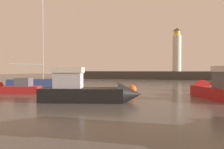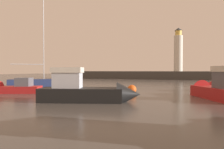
{
  "view_description": "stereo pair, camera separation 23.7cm",
  "coord_description": "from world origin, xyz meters",
  "px_view_note": "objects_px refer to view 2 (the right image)",
  "views": [
    {
      "loc": [
        6.18,
        -0.83,
        2.54
      ],
      "look_at": [
        -0.97,
        21.02,
        2.08
      ],
      "focal_mm": 31.35,
      "sensor_mm": 36.0,
      "label": 1
    },
    {
      "loc": [
        6.41,
        -0.76,
        2.54
      ],
      "look_at": [
        -0.97,
        21.02,
        2.08
      ],
      "focal_mm": 31.35,
      "sensor_mm": 36.0,
      "label": 2
    }
  ],
  "objects_px": {
    "motorboat_3": "(92,91)",
    "sailboat_moored": "(38,83)",
    "lighthouse": "(178,51)",
    "mooring_buoy": "(132,89)",
    "motorboat_0": "(10,88)",
    "motorboat_1": "(212,89)"
  },
  "relations": [
    {
      "from": "lighthouse",
      "to": "motorboat_3",
      "type": "distance_m",
      "value": 45.82
    },
    {
      "from": "lighthouse",
      "to": "sailboat_moored",
      "type": "relative_size",
      "value": 0.89
    },
    {
      "from": "motorboat_1",
      "to": "sailboat_moored",
      "type": "height_order",
      "value": "sailboat_moored"
    },
    {
      "from": "lighthouse",
      "to": "motorboat_3",
      "type": "xyz_separation_m",
      "value": [
        -6.71,
        -44.72,
        -7.41
      ]
    },
    {
      "from": "motorboat_1",
      "to": "motorboat_3",
      "type": "bearing_deg",
      "value": -149.61
    },
    {
      "from": "sailboat_moored",
      "to": "mooring_buoy",
      "type": "height_order",
      "value": "sailboat_moored"
    },
    {
      "from": "lighthouse",
      "to": "motorboat_0",
      "type": "relative_size",
      "value": 1.96
    },
    {
      "from": "motorboat_3",
      "to": "sailboat_moored",
      "type": "bearing_deg",
      "value": 142.94
    },
    {
      "from": "motorboat_0",
      "to": "motorboat_1",
      "type": "distance_m",
      "value": 21.3
    },
    {
      "from": "motorboat_3",
      "to": "motorboat_0",
      "type": "bearing_deg",
      "value": 166.96
    },
    {
      "from": "motorboat_1",
      "to": "mooring_buoy",
      "type": "xyz_separation_m",
      "value": [
        -7.77,
        0.49,
        -0.32
      ]
    },
    {
      "from": "sailboat_moored",
      "to": "motorboat_1",
      "type": "bearing_deg",
      "value": -11.58
    },
    {
      "from": "motorboat_0",
      "to": "mooring_buoy",
      "type": "distance_m",
      "value": 13.77
    },
    {
      "from": "lighthouse",
      "to": "motorboat_1",
      "type": "distance_m",
      "value": 39.83
    },
    {
      "from": "lighthouse",
      "to": "motorboat_1",
      "type": "relative_size",
      "value": 1.62
    },
    {
      "from": "sailboat_moored",
      "to": "mooring_buoy",
      "type": "relative_size",
      "value": 14.25
    },
    {
      "from": "lighthouse",
      "to": "motorboat_3",
      "type": "bearing_deg",
      "value": -98.53
    },
    {
      "from": "motorboat_0",
      "to": "motorboat_3",
      "type": "relative_size",
      "value": 0.76
    },
    {
      "from": "sailboat_moored",
      "to": "mooring_buoy",
      "type": "distance_m",
      "value": 16.52
    },
    {
      "from": "motorboat_0",
      "to": "motorboat_3",
      "type": "height_order",
      "value": "motorboat_3"
    },
    {
      "from": "motorboat_0",
      "to": "sailboat_moored",
      "type": "xyz_separation_m",
      "value": [
        -2.63,
        7.93,
        0.12
      ]
    },
    {
      "from": "lighthouse",
      "to": "mooring_buoy",
      "type": "distance_m",
      "value": 39.59
    }
  ]
}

